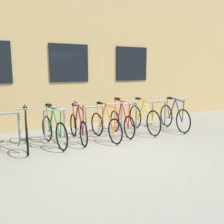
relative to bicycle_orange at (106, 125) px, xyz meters
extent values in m
plane|color=gray|center=(-0.31, -1.21, -0.38)|extent=(42.00, 42.00, 0.00)
cube|color=tan|center=(-0.31, 4.92, 2.99)|extent=(28.00, 5.88, 6.75)
cube|color=black|center=(-0.31, 1.97, 1.71)|extent=(1.30, 0.04, 1.21)
cube|color=black|center=(2.09, 1.97, 1.71)|extent=(1.30, 0.04, 1.21)
cylinder|color=gray|center=(-2.14, 0.69, 0.03)|extent=(0.05, 0.05, 0.81)
cylinder|color=gray|center=(-2.42, 0.69, 0.43)|extent=(0.55, 0.05, 0.05)
cylinder|color=gray|center=(-1.49, 0.69, 0.03)|extent=(0.05, 0.05, 0.81)
cylinder|color=gray|center=(-0.94, 0.69, 0.03)|extent=(0.05, 0.05, 0.81)
cylinder|color=gray|center=(-1.22, 0.69, 0.43)|extent=(0.55, 0.05, 0.05)
cylinder|color=gray|center=(-0.29, 0.69, 0.03)|extent=(0.05, 0.05, 0.81)
cylinder|color=gray|center=(0.26, 0.69, 0.03)|extent=(0.05, 0.05, 0.81)
cylinder|color=gray|center=(-0.02, 0.69, 0.43)|extent=(0.55, 0.05, 0.05)
cylinder|color=gray|center=(0.91, 0.69, 0.03)|extent=(0.05, 0.05, 0.81)
cylinder|color=gray|center=(1.46, 0.69, 0.03)|extent=(0.05, 0.05, 0.81)
cylinder|color=gray|center=(1.18, 0.69, 0.43)|extent=(0.55, 0.05, 0.05)
cylinder|color=gray|center=(2.11, 0.69, 0.03)|extent=(0.05, 0.05, 0.81)
cylinder|color=gray|center=(2.66, 0.69, 0.03)|extent=(0.05, 0.05, 0.81)
cylinder|color=gray|center=(2.38, 0.69, 0.43)|extent=(0.55, 0.05, 0.05)
torus|color=black|center=(-0.03, 0.49, -0.06)|extent=(0.08, 0.68, 0.68)
torus|color=black|center=(0.03, -0.49, -0.06)|extent=(0.08, 0.68, 0.68)
cylinder|color=orange|center=(0.01, -0.22, 0.26)|extent=(0.06, 0.48, 0.75)
cylinder|color=orange|center=(-0.01, 0.16, 0.22)|extent=(0.06, 0.35, 0.68)
cylinder|color=orange|center=(0.00, -0.07, 0.59)|extent=(0.08, 0.76, 0.10)
cylinder|color=orange|center=(-0.01, 0.25, -0.08)|extent=(0.05, 0.50, 0.07)
cylinder|color=orange|center=(-0.02, 0.40, 0.25)|extent=(0.04, 0.20, 0.62)
cylinder|color=orange|center=(0.03, -0.47, 0.28)|extent=(0.03, 0.08, 0.68)
cube|color=black|center=(-0.02, 0.31, 0.58)|extent=(0.11, 0.21, 0.06)
cylinder|color=gray|center=(0.03, -0.44, 0.65)|extent=(0.44, 0.05, 0.03)
torus|color=black|center=(-0.66, 0.75, -0.07)|extent=(0.11, 0.66, 0.66)
torus|color=black|center=(-0.76, -0.31, -0.07)|extent=(0.11, 0.66, 0.66)
cylinder|color=maroon|center=(-0.74, -0.02, 0.27)|extent=(0.09, 0.51, 0.78)
cylinder|color=maroon|center=(-0.69, 0.40, 0.20)|extent=(0.07, 0.38, 0.66)
cylinder|color=maroon|center=(-0.72, 0.16, 0.59)|extent=(0.12, 0.84, 0.16)
cylinder|color=maroon|center=(-0.68, 0.49, -0.09)|extent=(0.08, 0.53, 0.07)
cylinder|color=maroon|center=(-0.67, 0.66, 0.23)|extent=(0.04, 0.20, 0.60)
cylinder|color=maroon|center=(-0.76, -0.28, 0.29)|extent=(0.04, 0.08, 0.72)
cube|color=black|center=(-0.68, 0.57, 0.55)|extent=(0.12, 0.21, 0.06)
cylinder|color=gray|center=(-0.76, -0.26, 0.68)|extent=(0.44, 0.07, 0.03)
torus|color=black|center=(1.48, 0.78, -0.02)|extent=(0.10, 0.76, 0.75)
torus|color=black|center=(1.40, -0.31, -0.02)|extent=(0.10, 0.76, 0.75)
cylinder|color=yellow|center=(1.42, -0.01, 0.25)|extent=(0.08, 0.53, 0.67)
cylinder|color=yellow|center=(1.45, 0.42, 0.25)|extent=(0.07, 0.40, 0.66)
cylinder|color=yellow|center=(1.44, 0.17, 0.57)|extent=(0.10, 0.86, 0.04)
cylinder|color=yellow|center=(1.46, 0.51, -0.05)|extent=(0.07, 0.55, 0.08)
cylinder|color=yellow|center=(1.48, 0.69, 0.27)|extent=(0.04, 0.20, 0.59)
cylinder|color=yellow|center=(1.40, -0.29, 0.28)|extent=(0.03, 0.08, 0.60)
cube|color=black|center=(1.47, 0.60, 0.60)|extent=(0.12, 0.21, 0.06)
cylinder|color=gray|center=(1.40, -0.26, 0.60)|extent=(0.44, 0.06, 0.03)
torus|color=black|center=(2.54, 0.49, -0.03)|extent=(0.15, 0.73, 0.74)
torus|color=black|center=(2.39, -0.46, -0.03)|extent=(0.15, 0.73, 0.74)
cylinder|color=#233893|center=(2.43, -0.20, 0.27)|extent=(0.11, 0.46, 0.72)
cylinder|color=#233893|center=(2.49, 0.16, 0.24)|extent=(0.09, 0.33, 0.65)
cylinder|color=#233893|center=(2.46, -0.05, 0.59)|extent=(0.15, 0.73, 0.10)
cylinder|color=#233893|center=(2.50, 0.25, -0.06)|extent=(0.10, 0.48, 0.08)
cylinder|color=#233893|center=(2.53, 0.40, 0.26)|extent=(0.05, 0.20, 0.59)
cylinder|color=#233893|center=(2.40, -0.44, 0.29)|extent=(0.04, 0.08, 0.65)
cube|color=black|center=(2.51, 0.31, 0.58)|extent=(0.13, 0.21, 0.06)
cylinder|color=gray|center=(2.40, -0.41, 0.65)|extent=(0.44, 0.09, 0.03)
torus|color=black|center=(0.69, 0.72, -0.07)|extent=(0.09, 0.66, 0.65)
torus|color=black|center=(0.61, -0.25, -0.07)|extent=(0.09, 0.66, 0.65)
cylinder|color=red|center=(0.63, 0.02, 0.24)|extent=(0.07, 0.47, 0.73)
cylinder|color=red|center=(0.66, 0.39, 0.25)|extent=(0.06, 0.34, 0.75)
cylinder|color=red|center=(0.64, 0.17, 0.60)|extent=(0.09, 0.74, 0.05)
cylinder|color=red|center=(0.67, 0.48, -0.09)|extent=(0.06, 0.49, 0.07)
cylinder|color=red|center=(0.68, 0.63, 0.27)|extent=(0.04, 0.20, 0.69)
cylinder|color=red|center=(0.61, -0.22, 0.26)|extent=(0.03, 0.08, 0.67)
cube|color=black|center=(0.67, 0.54, 0.64)|extent=(0.12, 0.21, 0.06)
cylinder|color=gray|center=(0.61, -0.20, 0.63)|extent=(0.44, 0.06, 0.03)
torus|color=black|center=(-1.44, 0.62, -0.05)|extent=(0.11, 0.69, 0.69)
torus|color=black|center=(-1.34, -0.35, -0.05)|extent=(0.11, 0.69, 0.69)
cylinder|color=#1E7238|center=(-1.37, -0.08, 0.22)|extent=(0.09, 0.47, 0.67)
cylinder|color=#1E7238|center=(-1.41, 0.29, 0.24)|extent=(0.07, 0.34, 0.69)
cylinder|color=#1E7238|center=(-1.39, 0.07, 0.56)|extent=(0.12, 0.74, 0.06)
cylinder|color=#1E7238|center=(-1.42, 0.37, -0.08)|extent=(0.08, 0.49, 0.07)
cylinder|color=#1E7238|center=(-1.43, 0.53, 0.26)|extent=(0.05, 0.20, 0.64)
cylinder|color=#1E7238|center=(-1.34, -0.32, 0.25)|extent=(0.04, 0.08, 0.61)
cube|color=black|center=(-1.42, 0.44, 0.61)|extent=(0.12, 0.21, 0.06)
cylinder|color=gray|center=(-1.35, -0.30, 0.58)|extent=(0.44, 0.07, 0.03)
torus|color=black|center=(-1.96, 0.77, -0.07)|extent=(0.14, 0.67, 0.67)
torus|color=black|center=(-2.11, -0.30, -0.07)|extent=(0.14, 0.67, 0.67)
cylinder|color=black|center=(-2.07, -0.01, 0.25)|extent=(0.11, 0.52, 0.75)
cylinder|color=black|center=(-2.01, 0.42, 0.20)|extent=(0.09, 0.40, 0.65)
cylinder|color=black|center=(-2.04, 0.17, 0.57)|extent=(0.16, 0.86, 0.14)
cylinder|color=black|center=(-2.00, 0.51, -0.09)|extent=(0.10, 0.55, 0.07)
cylinder|color=black|center=(-1.97, 0.69, 0.23)|extent=(0.05, 0.20, 0.59)
cylinder|color=black|center=(-2.11, -0.28, 0.28)|extent=(0.04, 0.08, 0.69)
cube|color=black|center=(-1.98, 0.60, 0.55)|extent=(0.13, 0.21, 0.06)
cylinder|color=gray|center=(-2.11, -0.25, 0.65)|extent=(0.44, 0.09, 0.03)
camera|label=1|loc=(-3.01, -5.97, 1.52)|focal=40.26mm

